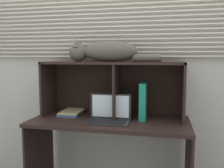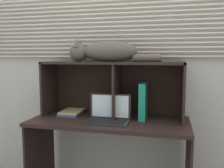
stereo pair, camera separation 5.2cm
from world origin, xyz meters
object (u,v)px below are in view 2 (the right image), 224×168
at_px(laptop, 108,116).
at_px(book_stack, 72,112).
at_px(cat, 104,51).
at_px(binder_upright, 143,101).

bearing_deg(laptop, book_stack, 157.33).
distance_m(cat, laptop, 0.57).
bearing_deg(cat, binder_upright, 0.00).
bearing_deg(book_stack, laptop, -22.67).
bearing_deg(binder_upright, book_stack, 179.92).
relative_size(cat, book_stack, 3.13).
height_order(cat, binder_upright, cat).
distance_m(binder_upright, book_stack, 0.69).
relative_size(laptop, book_stack, 1.36).
height_order(cat, laptop, cat).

